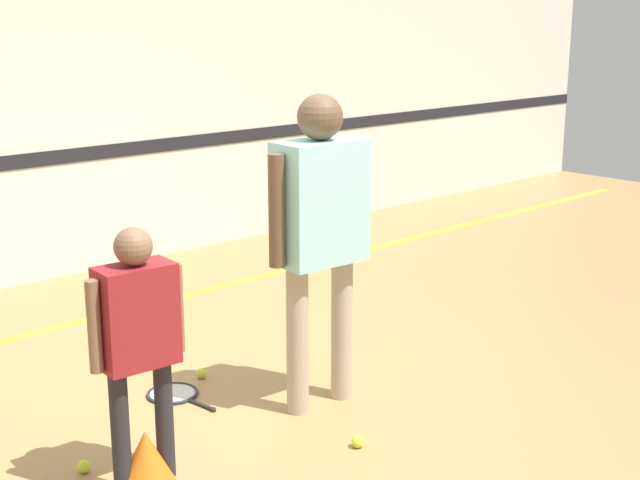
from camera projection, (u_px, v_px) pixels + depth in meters
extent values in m
plane|color=#A87F4C|center=(307.00, 420.00, 4.93)|extent=(16.00, 16.00, 0.00)
cube|color=silver|center=(9.00, 89.00, 7.03)|extent=(16.00, 0.06, 3.20)
cube|color=black|center=(17.00, 162.00, 7.15)|extent=(16.00, 0.01, 0.12)
cube|color=yellow|center=(97.00, 317.00, 6.58)|extent=(14.40, 0.10, 0.01)
cylinder|color=tan|center=(297.00, 341.00, 4.93)|extent=(0.12, 0.12, 0.85)
cylinder|color=tan|center=(342.00, 328.00, 5.13)|extent=(0.12, 0.12, 0.85)
cube|color=#99D8D1|center=(320.00, 202.00, 4.84)|extent=(0.51, 0.30, 0.67)
sphere|color=brown|center=(320.00, 117.00, 4.73)|extent=(0.25, 0.25, 0.25)
cylinder|color=brown|center=(277.00, 211.00, 4.67)|extent=(0.09, 0.09, 0.60)
cylinder|color=brown|center=(360.00, 197.00, 5.02)|extent=(0.09, 0.09, 0.60)
cylinder|color=#232328|center=(120.00, 431.00, 4.14)|extent=(0.09, 0.09, 0.61)
cylinder|color=#232328|center=(164.00, 418.00, 4.27)|extent=(0.09, 0.09, 0.61)
cube|color=maroon|center=(137.00, 316.00, 4.07)|extent=(0.37, 0.22, 0.48)
sphere|color=brown|center=(133.00, 246.00, 3.99)|extent=(0.18, 0.18, 0.18)
cylinder|color=brown|center=(94.00, 327.00, 3.95)|extent=(0.06, 0.06, 0.43)
cylinder|color=brown|center=(177.00, 308.00, 4.20)|extent=(0.06, 0.06, 0.43)
torus|color=#28282D|center=(172.00, 393.00, 5.25)|extent=(0.34, 0.34, 0.02)
cylinder|color=silver|center=(172.00, 393.00, 5.25)|extent=(0.26, 0.26, 0.01)
cylinder|color=black|center=(201.00, 405.00, 5.10)|extent=(0.05, 0.21, 0.02)
sphere|color=black|center=(213.00, 410.00, 5.04)|extent=(0.03, 0.03, 0.03)
sphere|color=#CCE038|center=(358.00, 442.00, 4.61)|extent=(0.07, 0.07, 0.07)
sphere|color=#CCE038|center=(202.00, 373.00, 5.49)|extent=(0.07, 0.07, 0.07)
sphere|color=#CCE038|center=(84.00, 466.00, 4.36)|extent=(0.07, 0.07, 0.07)
cone|color=orange|center=(146.00, 459.00, 4.22)|extent=(0.28, 0.28, 0.28)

